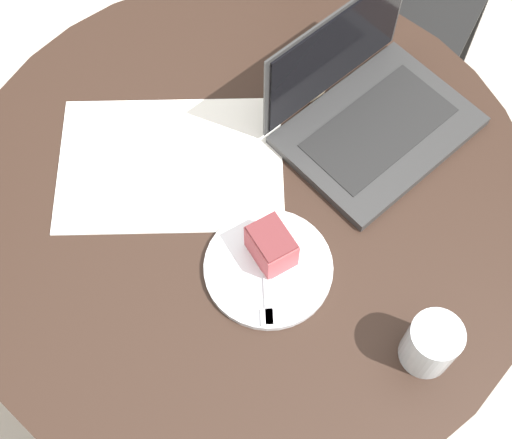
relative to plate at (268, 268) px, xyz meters
The scene contains 9 objects.
ground_plane 0.73m from the plate, 130.64° to the left, with size 12.00×12.00×0.00m, color #B7AD9E.
dining_table 0.21m from the plate, 130.64° to the left, with size 1.02×1.02×0.71m.
paper_document 0.26m from the plate, 155.58° to the left, with size 0.47×0.42×0.00m.
plate is the anchor object (origin of this frame).
cake_slice 0.05m from the plate, 102.96° to the left, with size 0.09×0.09×0.07m.
fork 0.04m from the plate, 68.27° to the right, with size 0.10×0.16×0.00m.
coffee_glass 0.38m from the plate, 102.81° to the left, with size 0.06×0.06×0.09m.
water_glass 0.28m from the plate, ahead, with size 0.08×0.08×0.10m.
laptop 0.34m from the plate, 82.96° to the left, with size 0.36×0.40×0.22m.
Camera 1 is at (0.27, -0.53, 1.78)m, focal length 50.00 mm.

